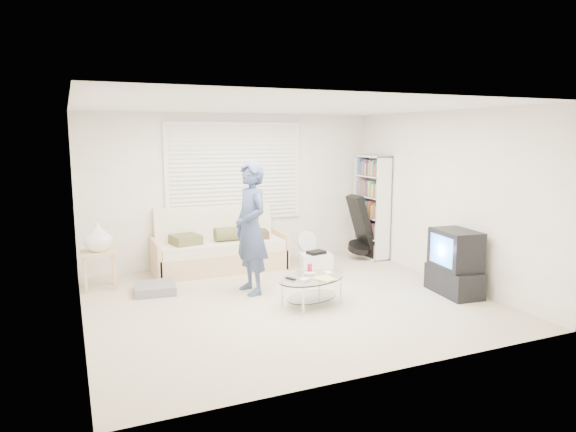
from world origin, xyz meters
name	(u,v)px	position (x,y,z in m)	size (l,w,h in m)	color
ground	(288,300)	(0.00, 0.00, 0.00)	(5.00, 5.00, 0.00)	#BCAC92
room_shell	(274,174)	(0.00, 0.48, 1.63)	(5.02, 4.52, 2.51)	silver
window_blinds	(235,172)	(0.00, 2.20, 1.55)	(2.32, 0.08, 1.62)	silver
futon_sofa	(219,249)	(-0.39, 1.87, 0.34)	(2.09, 0.84, 1.02)	tan
grey_floor_pillow	(155,288)	(-1.54, 1.04, 0.06)	(0.54, 0.54, 0.12)	slate
side_table	(98,240)	(-2.22, 1.54, 0.70)	(0.48, 0.39, 0.95)	tan
bookshelf	(371,207)	(2.32, 1.66, 0.90)	(0.28, 0.76, 1.80)	white
guitar_case	(362,231)	(2.08, 1.58, 0.50)	(0.47, 0.42, 1.10)	black
floor_fan	(306,245)	(1.03, 1.61, 0.34)	(0.35, 0.23, 0.58)	white
storage_bin	(316,262)	(0.98, 1.14, 0.15)	(0.55, 0.44, 0.34)	white
tv_unit	(455,263)	(2.20, -0.63, 0.43)	(0.53, 0.86, 0.89)	black
coffee_table	(312,283)	(0.22, -0.28, 0.29)	(1.12, 0.90, 0.48)	silver
standing_person	(251,228)	(-0.32, 0.53, 0.90)	(0.66, 0.43, 1.80)	#364970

